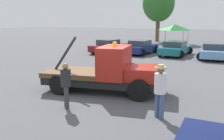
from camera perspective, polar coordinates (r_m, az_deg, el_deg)
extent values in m
plane|color=#545459|center=(11.64, -2.19, -4.85)|extent=(160.00, 160.00, 0.00)
cube|color=black|center=(11.50, -2.21, -2.33)|extent=(5.58, 2.94, 0.35)
cube|color=#B22319|center=(11.00, 7.33, -0.65)|extent=(1.82, 2.02, 0.55)
cube|color=silver|center=(10.93, 11.44, -1.01)|extent=(0.51, 1.83, 0.50)
cube|color=#B22319|center=(11.17, 0.62, 1.86)|extent=(1.58, 2.25, 1.40)
cube|color=brown|center=(11.89, -8.35, -0.57)|extent=(3.03, 2.57, 0.22)
cylinder|color=black|center=(11.94, -10.60, 3.73)|extent=(1.19, 0.37, 1.63)
cylinder|color=orange|center=(11.06, 0.63, 5.96)|extent=(0.18, 0.18, 0.20)
cylinder|color=black|center=(12.07, 7.54, -2.19)|extent=(0.88, 0.26, 0.88)
cylinder|color=black|center=(10.20, 6.08, -4.69)|extent=(0.88, 0.26, 0.88)
cylinder|color=black|center=(13.00, -8.22, -1.22)|extent=(0.88, 0.26, 0.88)
cylinder|color=black|center=(11.29, -12.11, -3.30)|extent=(0.88, 0.26, 0.88)
cylinder|color=#475B84|center=(8.69, 10.28, -7.79)|extent=(0.16, 0.16, 0.85)
cylinder|color=#475B84|center=(8.55, 11.28, -8.16)|extent=(0.16, 0.16, 0.85)
cylinder|color=white|center=(8.40, 10.97, -3.04)|extent=(0.39, 0.39, 0.68)
sphere|color=brown|center=(8.30, 11.09, 0.00)|extent=(0.23, 0.23, 0.23)
torus|color=tan|center=(8.28, 11.11, 0.55)|extent=(0.41, 0.41, 0.06)
cylinder|color=tan|center=(8.27, 11.12, 0.86)|extent=(0.21, 0.21, 0.10)
cylinder|color=#38383D|center=(9.45, -10.30, -6.30)|extent=(0.16, 0.16, 0.83)
cylinder|color=#38383D|center=(9.64, -10.47, -5.93)|extent=(0.16, 0.16, 0.83)
cylinder|color=#28282D|center=(9.35, -10.55, -1.78)|extent=(0.38, 0.38, 0.66)
sphere|color=#A87A56|center=(9.26, -10.64, 0.87)|extent=(0.22, 0.22, 0.22)
cube|color=maroon|center=(25.02, -0.53, 5.19)|extent=(2.50, 4.86, 0.60)
cube|color=#333D47|center=(24.78, -0.86, 6.41)|extent=(1.84, 2.17, 0.50)
cylinder|color=black|center=(26.79, 0.11, 5.18)|extent=(0.68, 0.22, 0.68)
cylinder|color=black|center=(25.83, 3.08, 4.93)|extent=(0.68, 0.22, 0.68)
cylinder|color=black|center=(24.36, -4.35, 4.52)|extent=(0.68, 0.22, 0.68)
cylinder|color=black|center=(23.30, -1.26, 4.23)|extent=(0.68, 0.22, 0.68)
cube|color=navy|center=(24.38, 6.59, 4.95)|extent=(2.19, 4.49, 0.60)
cube|color=#333D47|center=(24.13, 6.39, 6.20)|extent=(1.78, 1.95, 0.50)
cylinder|color=black|center=(26.11, 6.21, 4.95)|extent=(0.68, 0.22, 0.68)
cylinder|color=black|center=(25.41, 9.82, 4.67)|extent=(0.68, 0.22, 0.68)
cylinder|color=black|center=(23.49, 3.06, 4.28)|extent=(0.68, 0.22, 0.68)
cylinder|color=black|center=(22.70, 7.00, 3.96)|extent=(0.68, 0.22, 0.68)
cube|color=#196670|center=(23.96, 14.29, 4.56)|extent=(2.06, 4.85, 0.60)
cube|color=#333D47|center=(23.67, 14.20, 5.82)|extent=(1.74, 2.07, 0.50)
cylinder|color=black|center=(25.77, 13.31, 4.62)|extent=(0.68, 0.22, 0.68)
cylinder|color=black|center=(25.34, 17.21, 4.31)|extent=(0.68, 0.22, 0.68)
cylinder|color=black|center=(22.69, 10.98, 3.83)|extent=(0.68, 0.22, 0.68)
cylinder|color=black|center=(22.20, 15.38, 3.47)|extent=(0.68, 0.22, 0.68)
cube|color=#669ED1|center=(22.84, 22.25, 3.74)|extent=(2.20, 4.60, 0.60)
cube|color=#333D47|center=(22.56, 22.33, 5.06)|extent=(1.81, 1.99, 0.50)
cylinder|color=black|center=(24.42, 20.20, 3.87)|extent=(0.68, 0.22, 0.68)
cylinder|color=black|center=(21.40, 19.62, 2.93)|extent=(0.68, 0.22, 0.68)
cylinder|color=#9E9EA3|center=(31.62, 10.64, 7.10)|extent=(0.07, 0.07, 1.96)
cylinder|color=#9E9EA3|center=(30.90, 15.93, 6.77)|extent=(0.07, 0.07, 1.96)
cylinder|color=#9E9EA3|center=(34.45, 12.09, 7.39)|extent=(0.07, 0.07, 1.96)
cylinder|color=#9E9EA3|center=(33.79, 16.96, 7.07)|extent=(0.07, 0.07, 1.96)
pyramid|color=#287F38|center=(32.59, 14.02, 9.48)|extent=(2.96, 2.96, 0.76)
cylinder|color=brown|center=(38.56, 10.36, 8.58)|extent=(0.59, 0.59, 2.93)
ellipsoid|color=#2D6B28|center=(38.59, 10.59, 14.79)|extent=(4.68, 4.68, 5.43)
cube|color=black|center=(17.21, -1.09, 0.58)|extent=(0.40, 0.40, 0.04)
cone|color=orange|center=(17.16, -1.10, 1.41)|extent=(0.36, 0.36, 0.55)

